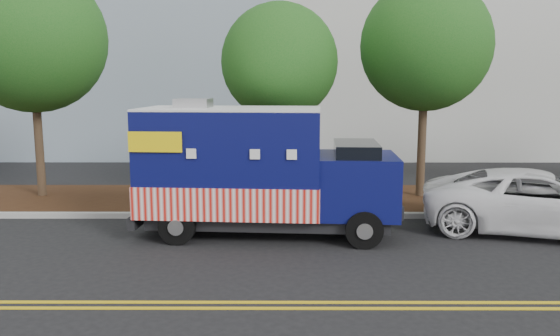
{
  "coord_description": "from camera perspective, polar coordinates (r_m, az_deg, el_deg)",
  "views": [
    {
      "loc": [
        1.9,
        -13.21,
        3.68
      ],
      "look_at": [
        1.86,
        0.6,
        1.52
      ],
      "focal_mm": 35.0,
      "sensor_mm": 36.0,
      "label": 1
    }
  ],
  "objects": [
    {
      "name": "curb",
      "position": [
        15.16,
        -7.07,
        -4.92
      ],
      "size": [
        120.0,
        0.18,
        0.15
      ],
      "primitive_type": "cube",
      "color": "#9E9E99",
      "rests_on": "ground"
    },
    {
      "name": "tree_b",
      "position": [
        16.43,
        -0.05,
        11.01
      ],
      "size": [
        3.47,
        3.47,
        6.03
      ],
      "color": "#38281C",
      "rests_on": "ground"
    },
    {
      "name": "white_car",
      "position": [
        14.9,
        25.5,
        -3.22
      ],
      "size": [
        6.08,
        4.08,
        1.55
      ],
      "primitive_type": "imported",
      "rotation": [
        0.0,
        0.0,
        1.28
      ],
      "color": "white",
      "rests_on": "ground"
    },
    {
      "name": "tree_a",
      "position": [
        18.62,
        -24.5,
        12.14
      ],
      "size": [
        4.47,
        4.47,
        7.23
      ],
      "color": "#38281C",
      "rests_on": "ground"
    },
    {
      "name": "food_truck",
      "position": [
        13.27,
        -2.68,
        -0.58
      ],
      "size": [
        6.42,
        2.79,
        3.31
      ],
      "rotation": [
        0.0,
        0.0,
        -0.07
      ],
      "color": "black",
      "rests_on": "ground"
    },
    {
      "name": "centerline_near",
      "position": [
        9.68,
        -11.5,
        -13.58
      ],
      "size": [
        120.0,
        0.1,
        0.01
      ],
      "primitive_type": "cube",
      "color": "gold",
      "rests_on": "ground"
    },
    {
      "name": "tree_c",
      "position": [
        17.54,
        14.97,
        12.22
      ],
      "size": [
        3.99,
        3.99,
        6.79
      ],
      "color": "#38281C",
      "rests_on": "ground"
    },
    {
      "name": "ground",
      "position": [
        13.84,
        -7.79,
        -6.6
      ],
      "size": [
        120.0,
        120.0,
        0.0
      ],
      "primitive_type": "plane",
      "color": "black",
      "rests_on": "ground"
    },
    {
      "name": "mulch_strip",
      "position": [
        17.2,
        -6.2,
        -3.25
      ],
      "size": [
        120.0,
        4.0,
        0.15
      ],
      "primitive_type": "cube",
      "color": "black",
      "rests_on": "ground"
    },
    {
      "name": "sign_post",
      "position": [
        15.66,
        -12.24,
        -0.42
      ],
      "size": [
        0.06,
        0.06,
        2.4
      ],
      "primitive_type": "cube",
      "color": "#473828",
      "rests_on": "ground"
    },
    {
      "name": "centerline_far",
      "position": [
        9.46,
        -11.82,
        -14.15
      ],
      "size": [
        120.0,
        0.1,
        0.01
      ],
      "primitive_type": "cube",
      "color": "gold",
      "rests_on": "ground"
    }
  ]
}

